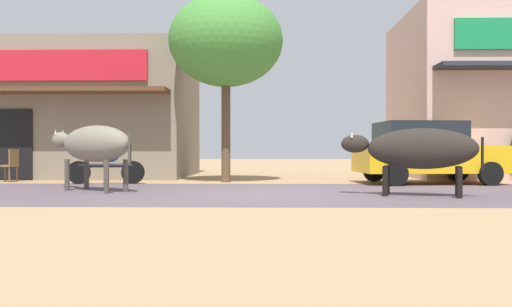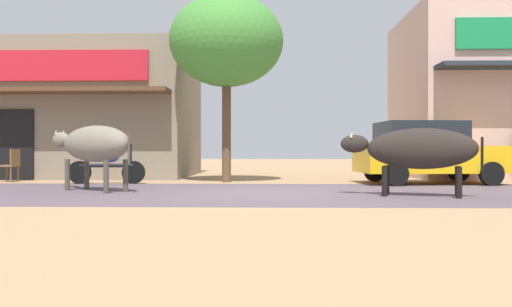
{
  "view_description": "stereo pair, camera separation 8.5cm",
  "coord_description": "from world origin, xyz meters",
  "px_view_note": "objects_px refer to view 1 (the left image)",
  "views": [
    {
      "loc": [
        0.05,
        -10.89,
        0.9
      ],
      "look_at": [
        -0.21,
        1.34,
        0.81
      ],
      "focal_mm": 36.54,
      "sensor_mm": 36.0,
      "label": 1
    },
    {
      "loc": [
        0.13,
        -10.89,
        0.9
      ],
      "look_at": [
        -0.21,
        1.34,
        0.81
      ],
      "focal_mm": 36.54,
      "sensor_mm": 36.0,
      "label": 2
    }
  ],
  "objects_px": {
    "cow_near_brown": "(94,144)",
    "cow_far_dark": "(418,149)",
    "parked_hatchback_car": "(426,152)",
    "cafe_chair_near_tree": "(10,164)",
    "roadside_tree": "(226,42)",
    "parked_motorcycle": "(107,166)"
  },
  "relations": [
    {
      "from": "cafe_chair_near_tree",
      "to": "parked_motorcycle",
      "type": "bearing_deg",
      "value": -15.01
    },
    {
      "from": "cow_far_dark",
      "to": "cafe_chair_near_tree",
      "type": "height_order",
      "value": "cow_far_dark"
    },
    {
      "from": "parked_hatchback_car",
      "to": "parked_motorcycle",
      "type": "relative_size",
      "value": 1.93
    },
    {
      "from": "roadside_tree",
      "to": "parked_motorcycle",
      "type": "distance_m",
      "value": 4.69
    },
    {
      "from": "parked_motorcycle",
      "to": "cow_near_brown",
      "type": "xyz_separation_m",
      "value": [
        0.46,
        -2.38,
        0.55
      ]
    },
    {
      "from": "parked_motorcycle",
      "to": "cafe_chair_near_tree",
      "type": "relative_size",
      "value": 2.19
    },
    {
      "from": "cafe_chair_near_tree",
      "to": "roadside_tree",
      "type": "bearing_deg",
      "value": 0.41
    },
    {
      "from": "parked_motorcycle",
      "to": "cow_far_dark",
      "type": "height_order",
      "value": "cow_far_dark"
    },
    {
      "from": "roadside_tree",
      "to": "cow_far_dark",
      "type": "height_order",
      "value": "roadside_tree"
    },
    {
      "from": "cow_far_dark",
      "to": "cafe_chair_near_tree",
      "type": "xyz_separation_m",
      "value": [
        -10.13,
        4.29,
        -0.4
      ]
    },
    {
      "from": "roadside_tree",
      "to": "cow_far_dark",
      "type": "bearing_deg",
      "value": -46.76
    },
    {
      "from": "roadside_tree",
      "to": "cafe_chair_near_tree",
      "type": "bearing_deg",
      "value": -179.59
    },
    {
      "from": "roadside_tree",
      "to": "parked_hatchback_car",
      "type": "xyz_separation_m",
      "value": [
        5.37,
        -0.51,
        -3.07
      ]
    },
    {
      "from": "cow_near_brown",
      "to": "cow_far_dark",
      "type": "distance_m",
      "value": 6.78
    },
    {
      "from": "cow_near_brown",
      "to": "parked_hatchback_car",
      "type": "bearing_deg",
      "value": 18.73
    },
    {
      "from": "parked_hatchback_car",
      "to": "cafe_chair_near_tree",
      "type": "height_order",
      "value": "parked_hatchback_car"
    },
    {
      "from": "cow_far_dark",
      "to": "parked_hatchback_car",
      "type": "bearing_deg",
      "value": 71.16
    },
    {
      "from": "cow_far_dark",
      "to": "cafe_chair_near_tree",
      "type": "relative_size",
      "value": 2.83
    },
    {
      "from": "parked_hatchback_car",
      "to": "parked_motorcycle",
      "type": "distance_m",
      "value": 8.46
    },
    {
      "from": "parked_motorcycle",
      "to": "cow_near_brown",
      "type": "distance_m",
      "value": 2.48
    },
    {
      "from": "parked_motorcycle",
      "to": "cow_near_brown",
      "type": "bearing_deg",
      "value": -79.14
    },
    {
      "from": "cow_far_dark",
      "to": "roadside_tree",
      "type": "bearing_deg",
      "value": 133.24
    }
  ]
}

